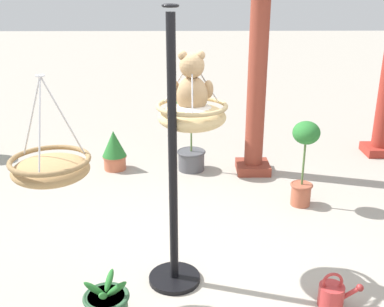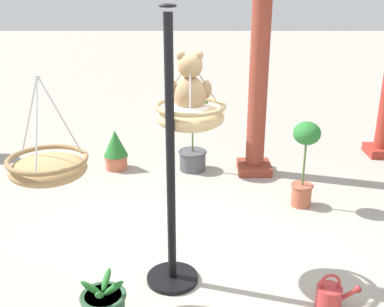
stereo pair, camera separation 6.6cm
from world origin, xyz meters
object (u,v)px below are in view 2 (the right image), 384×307
teddy_bear (192,87)px  hanging_basket_left_high (50,167)px  greenhouse_pillar_left (261,80)px  watering_can (332,296)px  hanging_basket_with_teddy (192,115)px  potted_plant_fern_front (105,304)px  potted_plant_tall_leafy (307,159)px  potted_plant_bushy_green (195,123)px  potted_plant_trailing_ivy (118,150)px  display_pole_central (173,209)px

teddy_bear → hanging_basket_left_high: 1.25m
greenhouse_pillar_left → watering_can: 2.98m
hanging_basket_with_teddy → teddy_bear: (0.00, 0.02, 0.22)m
potted_plant_fern_front → greenhouse_pillar_left: bearing=62.8°
hanging_basket_left_high → greenhouse_pillar_left: 3.28m
hanging_basket_left_high → watering_can: 2.36m
teddy_bear → hanging_basket_left_high: size_ratio=0.67×
hanging_basket_with_teddy → potted_plant_tall_leafy: hanging_basket_with_teddy is taller
greenhouse_pillar_left → watering_can: (0.25, -2.75, -1.13)m
hanging_basket_with_teddy → potted_plant_bushy_green: hanging_basket_with_teddy is taller
potted_plant_trailing_ivy → teddy_bear: bearing=-65.7°
watering_can → teddy_bear: bearing=150.6°
potted_plant_fern_front → potted_plant_tall_leafy: 2.73m
potted_plant_fern_front → hanging_basket_left_high: bearing=152.0°
teddy_bear → potted_plant_fern_front: teddy_bear is taller
watering_can → potted_plant_fern_front: bearing=-175.0°
teddy_bear → greenhouse_pillar_left: (0.85, 2.13, -0.39)m
display_pole_central → watering_can: display_pole_central is taller
hanging_basket_with_teddy → display_pole_central: bearing=-121.0°
hanging_basket_with_teddy → potted_plant_trailing_ivy: (-1.01, 2.26, -1.13)m
greenhouse_pillar_left → potted_plant_tall_leafy: 1.26m
potted_plant_trailing_ivy → hanging_basket_with_teddy: bearing=-66.0°
watering_can → hanging_basket_with_teddy: bearing=151.5°
potted_plant_fern_front → potted_plant_tall_leafy: (1.90, 1.91, 0.43)m
hanging_basket_with_teddy → teddy_bear: 0.22m
hanging_basket_left_high → potted_plant_tall_leafy: hanging_basket_left_high is taller
potted_plant_tall_leafy → teddy_bear: bearing=-137.8°
potted_plant_tall_leafy → hanging_basket_left_high: bearing=-142.8°
display_pole_central → potted_plant_fern_front: size_ratio=6.10×
hanging_basket_left_high → watering_can: size_ratio=2.18×
display_pole_central → greenhouse_pillar_left: (1.00, 2.40, 0.55)m
display_pole_central → potted_plant_tall_leafy: 2.00m
potted_plant_bushy_green → potted_plant_fern_front: bearing=-102.7°
greenhouse_pillar_left → potted_plant_fern_front: 3.44m
hanging_basket_left_high → potted_plant_fern_front: (0.36, -0.19, -1.03)m
hanging_basket_left_high → potted_plant_fern_front: bearing=-28.0°
potted_plant_fern_front → potted_plant_tall_leafy: size_ratio=0.38×
greenhouse_pillar_left → potted_plant_trailing_ivy: bearing=176.6°
hanging_basket_with_teddy → potted_plant_tall_leafy: (1.26, 1.16, -0.83)m
hanging_basket_with_teddy → potted_plant_bushy_green: (0.02, 2.23, -0.75)m
potted_plant_trailing_ivy → watering_can: 3.56m
teddy_bear → potted_plant_bushy_green: (0.02, 2.20, -0.97)m
potted_plant_fern_front → potted_plant_trailing_ivy: (-0.36, 3.01, 0.13)m
potted_plant_tall_leafy → potted_plant_trailing_ivy: bearing=154.1°
potted_plant_bushy_green → display_pole_central: bearing=-94.0°
hanging_basket_left_high → watering_can: (2.11, -0.04, -1.07)m
greenhouse_pillar_left → potted_plant_bushy_green: (-0.82, 0.08, -0.58)m
display_pole_central → potted_plant_trailing_ivy: 2.69m
potted_plant_tall_leafy → greenhouse_pillar_left: bearing=112.6°
display_pole_central → potted_plant_tall_leafy: (1.41, 1.41, -0.11)m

